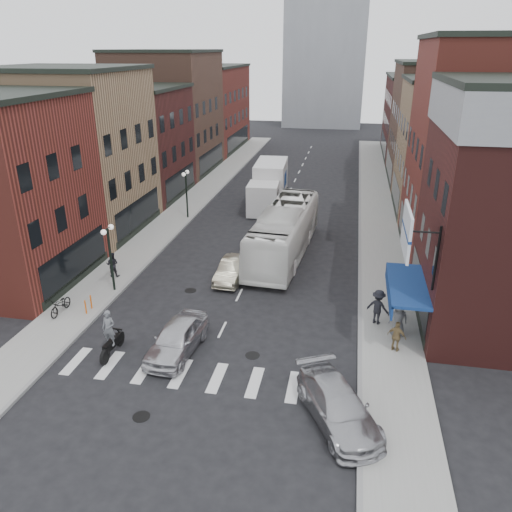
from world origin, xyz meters
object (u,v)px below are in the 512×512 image
Objects in this scene: parked_bicycle at (61,305)px; ped_left_solo at (112,264)px; box_truck at (269,186)px; ped_right_a at (378,307)px; billboard_sign at (409,232)px; streetlamp_near at (109,247)px; ped_right_b at (397,336)px; ped_right_c at (398,319)px; curb_car at (338,406)px; sedan_left_near at (177,338)px; sedan_left_far at (232,270)px; bike_rack at (88,304)px; motorcycle_rider at (110,335)px; streetlamp_far at (186,185)px; transit_bus at (284,232)px.

ped_left_solo is at bearing 82.95° from parked_bicycle.
box_truck is 22.15m from ped_right_a.
billboard_sign is 0.90× the size of streetlamp_near.
billboard_sign is 16.68m from streetlamp_near.
ped_right_b is 0.84× the size of ped_right_c.
streetlamp_near is 0.82× the size of curb_car.
billboard_sign reaches higher than sedan_left_near.
streetlamp_near reaches higher than sedan_left_far.
streetlamp_near reaches higher than ped_right_b.
curb_car is (13.53, -8.79, -2.19)m from streetlamp_near.
box_truck is at bearing -43.39° from ped_right_b.
curb_car is at bearing -18.86° from sedan_left_near.
box_truck reaches higher than ped_right_c.
box_truck is 28.92m from curb_car.
box_truck reaches higher than bike_rack.
streetlamp_near is 16.54m from ped_right_b.
sedan_left_far is (0.42, -16.12, -1.21)m from box_truck.
sedan_left_far is at bearing 0.05° from ped_right_a.
billboard_sign is 2.31× the size of ped_left_solo.
ped_right_b is at bearing 15.26° from motorcycle_rider.
sedan_left_near is at bearing -93.75° from box_truck.
ped_right_c is at bearing 20.96° from motorcycle_rider.
streetlamp_near is 0.90× the size of sedan_left_near.
ped_right_c reaches higher than parked_bicycle.
ped_left_solo reaches higher than parked_bicycle.
streetlamp_far is at bearing 111.67° from sedan_left_near.
box_truck is at bearing 73.88° from bike_rack.
ped_right_a is at bearing 50.49° from curb_car.
box_truck is 5.73× the size of ped_right_b.
sedan_left_far is at bearing 38.03° from parked_bicycle.
motorcycle_rider is at bearing 139.28° from curb_car.
curb_car is 17.87m from ped_left_solo.
ped_left_solo is at bearing -21.33° from ped_right_c.
transit_bus reaches higher than ped_left_solo.
parked_bicycle is at bearing -112.08° from box_truck.
box_truck is at bearing 77.85° from curb_car.
ped_right_c is at bearing -44.74° from streetlamp_far.
ped_right_c is (2.68, 6.73, 0.35)m from curb_car.
ped_right_a reaches higher than ped_right_c.
motorcycle_rider is 11.00m from curb_car.
ped_left_solo is at bearing 162.71° from billboard_sign.
bike_rack is 15.55m from ped_right_a.
motorcycle_rider is at bearing 106.93° from ped_left_solo.
ped_right_b is (16.04, -3.51, -1.99)m from streetlamp_near.
motorcycle_rider is at bearing -81.97° from streetlamp_far.
transit_bus is at bearing 48.01° from bike_rack.
curb_car is 7.95m from ped_right_a.
curb_car is 5.85m from ped_right_b.
sedan_left_far is (6.73, 5.71, 0.12)m from bike_rack.
billboard_sign is at bearing 15.49° from sedan_left_near.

